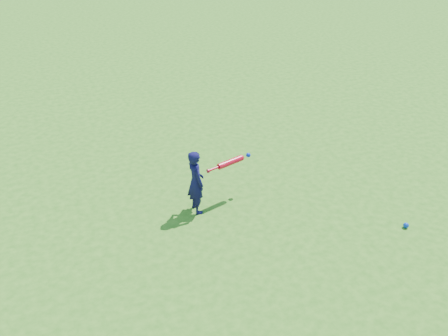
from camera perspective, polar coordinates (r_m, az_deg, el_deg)
name	(u,v)px	position (r m, az deg, el deg)	size (l,w,h in m)	color
ground	(181,222)	(6.97, -4.94, -6.21)	(80.00, 80.00, 0.00)	#34751B
child	(196,182)	(6.93, -3.24, -1.59)	(0.35, 0.23, 0.95)	#110E42
ground_ball_blue	(406,225)	(7.26, 20.08, -6.18)	(0.08, 0.08, 0.08)	#0B36C7
bat_swing	(232,162)	(7.14, 0.92, 0.75)	(0.76, 0.28, 0.09)	red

